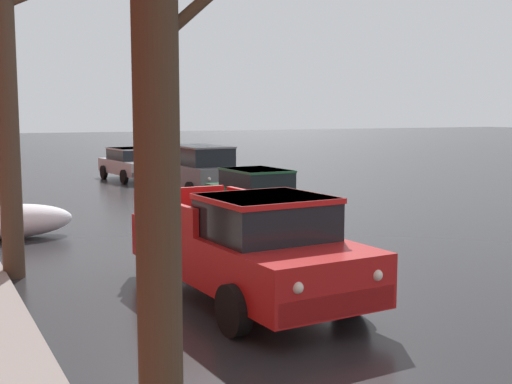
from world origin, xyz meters
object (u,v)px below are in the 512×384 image
bare_tree_at_the_corner (151,98)px  bare_tree_second_along_sidewalk (2,79)px  sedan_green_parked_kerbside_close (259,193)px  pickup_truck_red_approaching_near_lane (247,246)px  sedan_silver_parked_far_down_block (131,163)px  suv_grey_parked_kerbside_mid (199,169)px

bare_tree_at_the_corner → bare_tree_second_along_sidewalk: 8.14m
bare_tree_at_the_corner → sedan_green_parked_kerbside_close: 14.01m
bare_tree_second_along_sidewalk → pickup_truck_red_approaching_near_lane: 5.29m
bare_tree_second_along_sidewalk → sedan_silver_parked_far_down_block: 17.78m
pickup_truck_red_approaching_near_lane → bare_tree_second_along_sidewalk: bearing=134.5°
sedan_green_parked_kerbside_close → sedan_silver_parked_far_down_block: same height
pickup_truck_red_approaching_near_lane → suv_grey_parked_kerbside_mid: suv_grey_parked_kerbside_mid is taller
sedan_green_parked_kerbside_close → suv_grey_parked_kerbside_mid: 5.76m
pickup_truck_red_approaching_near_lane → suv_grey_parked_kerbside_mid: (4.41, 12.74, 0.10)m
pickup_truck_red_approaching_near_lane → sedan_silver_parked_far_down_block: size_ratio=1.20×
bare_tree_at_the_corner → suv_grey_parked_kerbside_mid: bare_tree_at_the_corner is taller
bare_tree_at_the_corner → sedan_silver_parked_far_down_block: size_ratio=1.42×
sedan_green_parked_kerbside_close → sedan_silver_parked_far_down_block: size_ratio=0.89×
sedan_green_parked_kerbside_close → suv_grey_parked_kerbside_mid: (0.55, 5.73, 0.24)m
bare_tree_at_the_corner → sedan_silver_parked_far_down_block: (6.99, 24.22, -2.35)m
bare_tree_at_the_corner → sedan_silver_parked_far_down_block: bare_tree_at_the_corner is taller
bare_tree_second_along_sidewalk → pickup_truck_red_approaching_near_lane: size_ratio=1.28×
bare_tree_second_along_sidewalk → suv_grey_parked_kerbside_mid: size_ratio=1.55×
bare_tree_second_along_sidewalk → sedan_green_parked_kerbside_close: bearing=28.1°
bare_tree_second_along_sidewalk → pickup_truck_red_approaching_near_lane: bare_tree_second_along_sidewalk is taller
pickup_truck_red_approaching_near_lane → sedan_green_parked_kerbside_close: 8.00m
bare_tree_second_along_sidewalk → pickup_truck_red_approaching_near_lane: (3.19, -3.24, -2.71)m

